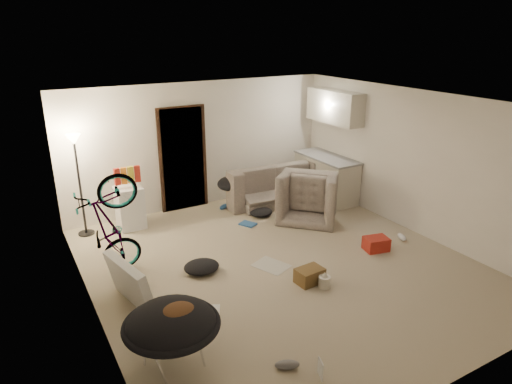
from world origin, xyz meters
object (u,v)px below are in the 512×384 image
saucer_chair (172,332)px  drink_case_b (376,244)px  tv_box (130,283)px  kitchen_counter (326,178)px  sofa (271,187)px  mini_fridge (130,207)px  drink_case_a (310,276)px  floor_lamp (77,164)px  juicer (324,281)px  armchair (310,199)px  bicycle (112,248)px

saucer_chair → drink_case_b: (3.85, 0.95, -0.33)m
tv_box → drink_case_b: bearing=-18.5°
kitchen_counter → sofa: kitchen_counter is taller
mini_fridge → drink_case_a: 3.63m
mini_fridge → tv_box: mini_fridge is taller
floor_lamp → saucer_chair: bearing=-87.4°
kitchen_counter → juicer: bearing=-128.1°
juicer → armchair: bearing=58.2°
floor_lamp → armchair: bearing=-18.2°
kitchen_counter → juicer: (-2.25, -2.87, -0.34)m
drink_case_a → floor_lamp: bearing=122.9°
saucer_chair → drink_case_a: saucer_chair is taller
drink_case_b → saucer_chair: bearing=-153.1°
drink_case_b → drink_case_a: bearing=-156.8°
armchair → drink_case_b: (0.08, -1.73, -0.24)m
tv_box → drink_case_a: 2.49m
armchair → tv_box: bearing=64.1°
kitchen_counter → floor_lamp: bearing=172.3°
bicycle → mini_fridge: size_ratio=2.09×
drink_case_a → saucer_chair: bearing=-167.7°
drink_case_a → drink_case_b: 1.58m
sofa → drink_case_b: sofa is taller
floor_lamp → armchair: floor_lamp is taller
saucer_chair → drink_case_b: size_ratio=2.72×
armchair → bicycle: 3.87m
kitchen_counter → juicer: size_ratio=6.09×
floor_lamp → juicer: size_ratio=7.35×
tv_box → juicer: 2.66m
mini_fridge → drink_case_b: mini_fridge is taller
floor_lamp → kitchen_counter: 4.95m
tv_box → sofa: bearing=21.3°
mini_fridge → tv_box: size_ratio=0.79×
mini_fridge → tv_box: 2.57m
juicer → sofa: bearing=70.8°
floor_lamp → drink_case_a: floor_lamp is taller
drink_case_a → drink_case_b: bearing=6.2°
kitchen_counter → bicycle: bearing=-167.9°
mini_fridge → saucer_chair: 3.92m
kitchen_counter → drink_case_a: (-2.35, -2.66, -0.33)m
armchair → tv_box: (-3.86, -1.28, -0.03)m
bicycle → floor_lamp: bearing=9.2°
mini_fridge → juicer: (1.79, -3.42, -0.29)m
drink_case_b → juicer: size_ratio=1.55×
bicycle → drink_case_b: size_ratio=4.24×
kitchen_counter → saucer_chair: 5.72m
sofa → drink_case_a: (-1.26, -3.11, -0.19)m
floor_lamp → saucer_chair: size_ratio=1.74×
kitchen_counter → tv_box: 5.11m
floor_lamp → drink_case_b: (4.03, -3.03, -1.20)m
saucer_chair → kitchen_counter: bearing=35.6°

